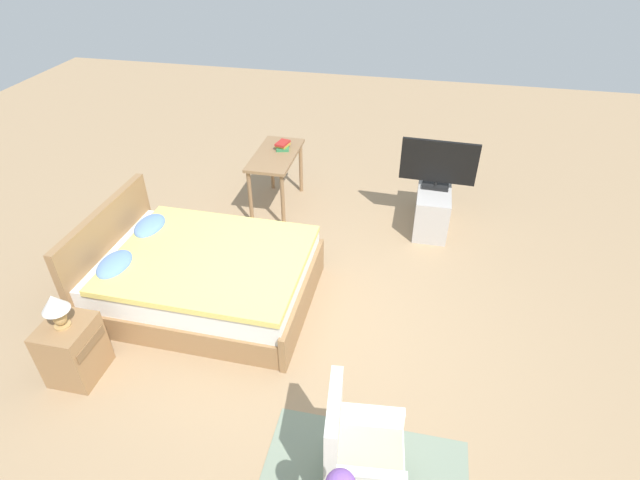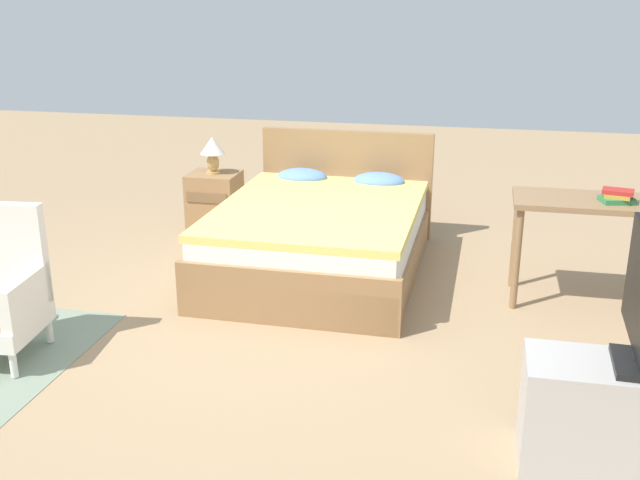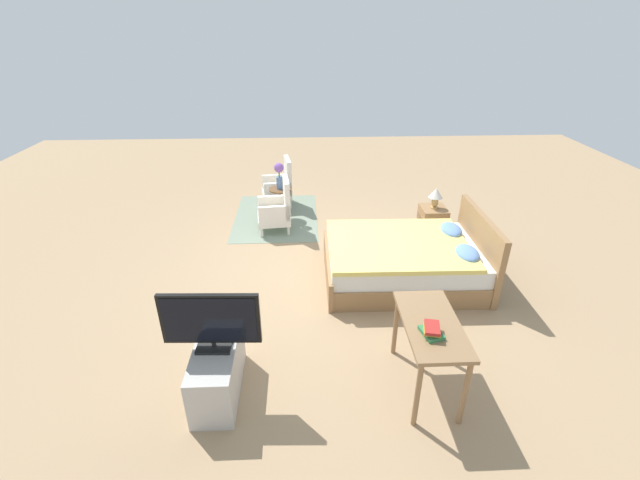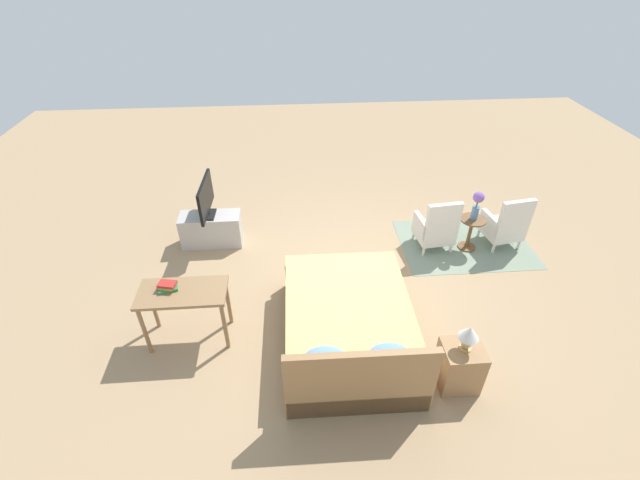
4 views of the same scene
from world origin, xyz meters
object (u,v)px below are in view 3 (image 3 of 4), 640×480
Objects in this scene: bed at (406,260)px; vanity_desk at (430,333)px; flower_vase at (279,173)px; nightstand at (432,224)px; table_lamp at (436,195)px; tv_stand at (218,369)px; tv_flatscreen at (210,321)px; armchair_by_window_right at (277,210)px; armchair_by_window_left at (280,187)px; book_stack at (432,331)px; side_table at (280,199)px.

vanity_desk is (1.96, -0.24, 0.36)m from bed.
bed is at bearing 39.63° from flower_vase.
nightstand is 1.75× the size of table_lamp.
table_lamp is 0.34× the size of tv_stand.
tv_flatscreen is (3.10, -2.96, 0.56)m from nightstand.
armchair_by_window_right reaches higher than vanity_desk.
vanity_desk is (3.11, -0.93, -0.14)m from table_lamp.
armchair_by_window_right is 0.88× the size of vanity_desk.
flower_vase is 0.46× the size of vanity_desk.
tv_stand is 0.92× the size of vanity_desk.
flower_vase is (0.57, 0.03, 0.46)m from armchair_by_window_left.
armchair_by_window_left reaches higher than nightstand.
book_stack reaches higher than vanity_desk.
tv_stand is at bearing -43.67° from nightstand.
nightstand is at bearing 163.30° from book_stack.
armchair_by_window_right is 0.96× the size of tv_stand.
tv_flatscreen reaches higher than table_lamp.
book_stack is (4.32, 1.52, -0.03)m from flower_vase.
armchair_by_window_left is 2.79× the size of table_lamp.
bed is 2.07× the size of vanity_desk.
tv_stand is 0.58m from tv_flatscreen.
side_table is 1.68× the size of table_lamp.
tv_stand is at bearing -90.41° from vanity_desk.
flower_vase is at bearing 3.47° from armchair_by_window_left.
bed is 2.38× the size of tv_flatscreen.
book_stack is (0.18, 1.97, -0.03)m from tv_flatscreen.
nightstand is 4.32m from tv_flatscreen.
bed reaches higher than tv_stand.
tv_flatscreen is 1.98m from book_stack.
armchair_by_window_right is at bearing -100.89° from nightstand.
armchair_by_window_right is at bearing -157.51° from book_stack.
armchair_by_window_right is 3.64m from tv_flatscreen.
armchair_by_window_right is 3.70× the size of book_stack.
nightstand reaches higher than side_table.
tv_stand is at bearing -43.68° from table_lamp.
table_lamp is 0.32× the size of vanity_desk.
armchair_by_window_right is 2.59m from nightstand.
vanity_desk is at bearing 162.13° from book_stack.
armchair_by_window_right is at bearing -3.53° from side_table.
armchair_by_window_left is 1.13m from armchair_by_window_right.
side_table is 0.58× the size of tv_stand.
nightstand is (0.49, 2.54, -0.09)m from armchair_by_window_right.
flower_vase is 2.77m from nightstand.
armchair_by_window_left reaches higher than tv_stand.
armchair_by_window_right reaches higher than table_lamp.
armchair_by_window_left is at bearing 174.97° from tv_stand.
tv_flatscreen is at bearing -95.12° from book_stack.
armchair_by_window_right is (-1.64, -1.86, 0.08)m from bed.
armchair_by_window_left is 5.16m from book_stack.
armchair_by_window_left is 0.88× the size of vanity_desk.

